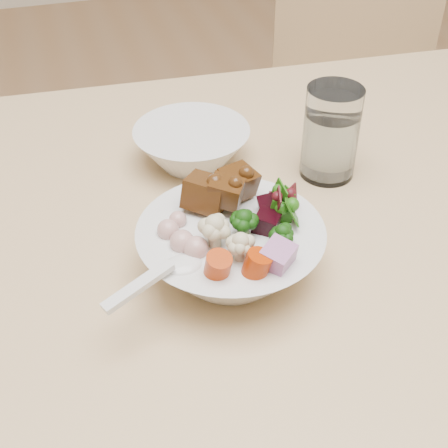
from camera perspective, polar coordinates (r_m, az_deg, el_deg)
The scene contains 6 objects.
dining_table at distance 0.94m, azimuth 17.79°, elevation 0.48°, with size 1.45×0.87×0.66m.
chair_far at distance 1.56m, azimuth 12.10°, elevation 12.84°, with size 0.51×0.51×0.87m.
food_bowl at distance 0.69m, azimuth 0.70°, elevation -2.11°, with size 0.21×0.21×0.11m.
soup_spoon at distance 0.62m, azimuth -4.80°, elevation -4.31°, with size 0.11×0.07×0.02m.
water_glass at distance 0.85m, azimuth 9.71°, elevation 7.91°, with size 0.07×0.07×0.13m.
side_bowl at distance 0.88m, azimuth -2.95°, elevation 7.09°, with size 0.16×0.16×0.05m, color silver, non-canonical shape.
Camera 1 is at (-0.31, -0.43, 1.15)m, focal length 50.00 mm.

